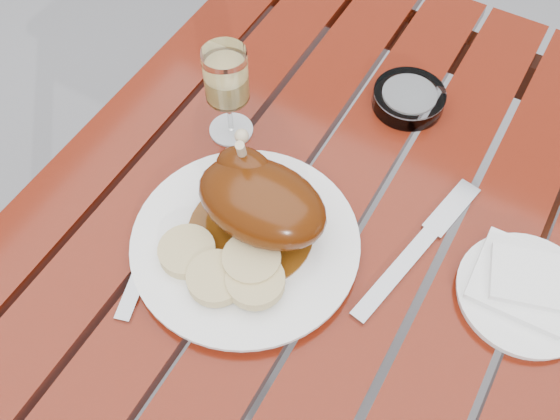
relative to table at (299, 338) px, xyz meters
The scene contains 11 objects.
ground 0.38m from the table, ahead, with size 60.00×60.00×0.00m, color slate.
table is the anchor object (origin of this frame).
dinner_plate 0.39m from the table, 138.83° to the right, with size 0.31×0.31×0.02m, color white.
roast_duck 0.45m from the table, 164.62° to the right, with size 0.18×0.17×0.13m.
bread_dumplings 0.43m from the table, 117.77° to the right, with size 0.18×0.12×0.03m.
wine_glass 0.51m from the table, 149.90° to the left, with size 0.07×0.07×0.16m, color tan.
side_plate 0.48m from the table, 11.92° to the left, with size 0.18×0.18×0.01m, color white.
napkin 0.49m from the table, 14.25° to the left, with size 0.12×0.12×0.01m, color white.
ashtray 0.49m from the table, 85.57° to the left, with size 0.11×0.11×0.03m, color #B2B7BC.
fork 0.44m from the table, 138.91° to the right, with size 0.02×0.17×0.01m, color gray.
knife 0.40m from the table, 15.69° to the left, with size 0.02×0.24×0.01m, color gray.
Camera 1 is at (0.19, -0.40, 1.50)m, focal length 40.00 mm.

